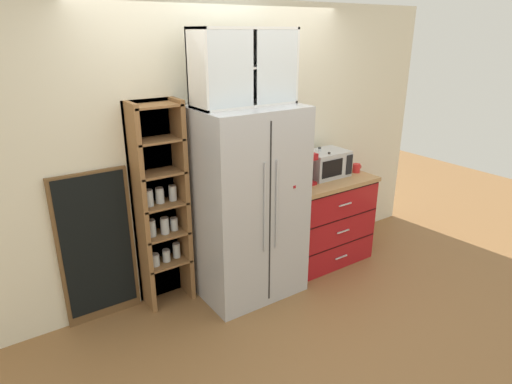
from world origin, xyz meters
name	(u,v)px	position (x,y,z in m)	size (l,w,h in m)	color
ground_plane	(248,287)	(0.00, 0.00, 0.00)	(10.72, 10.72, 0.00)	olive
wall_back_cream	(223,148)	(0.00, 0.40, 1.27)	(5.02, 0.10, 2.55)	silver
refrigerator	(247,203)	(0.00, 0.00, 0.86)	(0.90, 0.72, 1.72)	#B7BABF
pantry_shelf_column	(160,206)	(-0.69, 0.28, 0.90)	(0.45, 0.28, 1.79)	brown
counter_cabinet	(322,219)	(0.96, 0.05, 0.45)	(0.98, 0.63, 0.90)	#A8161C
microwave	(326,164)	(1.02, 0.10, 1.03)	(0.44, 0.33, 0.26)	#B7BABF
coffee_maker	(302,168)	(0.67, 0.06, 1.06)	(0.17, 0.20, 0.31)	#A8161C
mug_red	(357,168)	(1.37, 0.00, 0.95)	(0.11, 0.08, 0.09)	red
bottle_clear	(319,163)	(0.96, 0.14, 1.04)	(0.07, 0.07, 0.30)	silver
bottle_amber	(328,167)	(0.96, 0.00, 1.03)	(0.06, 0.06, 0.28)	brown
upper_cabinet	(242,67)	(0.00, 0.05, 2.02)	(0.86, 0.32, 0.60)	silver
chalkboard_menu	(97,247)	(-1.24, 0.33, 0.65)	(0.60, 0.04, 1.29)	brown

